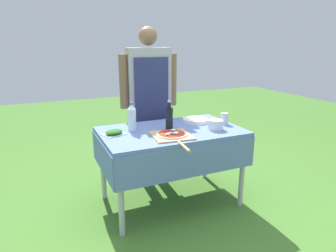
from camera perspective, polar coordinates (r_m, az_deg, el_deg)
The scene contains 10 objects.
ground_plane at distance 3.11m, azimuth 0.54°, elevation -14.05°, with size 12.00×12.00×0.00m, color #477A2D.
prep_table at distance 2.84m, azimuth 0.57°, elevation -2.53°, with size 1.32×0.81×0.75m.
person_cook at distance 3.29m, azimuth -3.65°, elevation 6.27°, with size 0.64×0.24×1.70m.
pizza_on_peel at distance 2.60m, azimuth 0.81°, elevation -1.75°, with size 0.37×0.60×0.05m.
oil_bottle at distance 2.82m, azimuth 0.26°, elevation 1.61°, with size 0.07×0.07×0.27m.
water_bottle at distance 2.77m, azimuth -6.91°, elevation 1.64°, with size 0.08×0.08×0.27m.
herb_container at distance 2.70m, azimuth -10.24°, elevation -1.18°, with size 0.23×0.20×0.05m.
mixing_tub at distance 2.84m, azimuth 9.05°, elevation 0.25°, with size 0.14×0.14×0.09m, color silver.
plate_stack at distance 3.09m, azimuth 5.27°, elevation 1.07°, with size 0.26×0.26×0.03m.
sauce_jar at distance 3.05m, azimuth 10.67°, elevation 1.29°, with size 0.08×0.08×0.11m.
Camera 1 is at (-1.12, -2.45, 1.55)m, focal length 32.00 mm.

